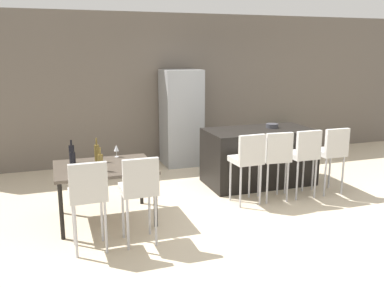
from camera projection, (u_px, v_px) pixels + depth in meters
ground_plane at (253, 198)px, 6.34m from camera, size 10.00×10.00×0.00m
back_wall at (196, 88)px, 8.49m from camera, size 10.00×0.12×2.90m
kitchen_island at (259, 156)px, 6.96m from camera, size 1.77×0.92×0.92m
bar_chair_left at (248, 158)px, 5.94m from camera, size 0.42×0.42×1.05m
bar_chair_middle at (276, 155)px, 6.08m from camera, size 0.43×0.43×1.05m
bar_chair_right at (304, 153)px, 6.23m from camera, size 0.40×0.40×1.05m
bar_chair_far at (332, 150)px, 6.39m from camera, size 0.40×0.40×1.05m
dining_table at (104, 171)px, 5.38m from camera, size 1.25×0.98×0.74m
dining_chair_near at (88, 192)px, 4.50m from camera, size 0.41×0.41×1.05m
dining_chair_far at (139, 187)px, 4.68m from camera, size 0.40×0.40×1.05m
wine_bottle_inner at (97, 153)px, 5.55m from camera, size 0.07×0.07×0.32m
wine_bottle_corner at (72, 154)px, 5.48m from camera, size 0.07×0.07×0.31m
wine_bottle_middle at (73, 161)px, 5.12m from camera, size 0.07×0.07×0.32m
wine_bottle_near at (100, 162)px, 5.12m from camera, size 0.07×0.07×0.30m
wine_glass_left at (116, 148)px, 5.79m from camera, size 0.07×0.07×0.17m
refrigerator at (181, 118)px, 8.06m from camera, size 0.72×0.68×1.84m
fruit_bowl at (272, 126)px, 6.99m from camera, size 0.20×0.20×0.07m
potted_plant at (289, 137)px, 8.93m from camera, size 0.43×0.43×0.63m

